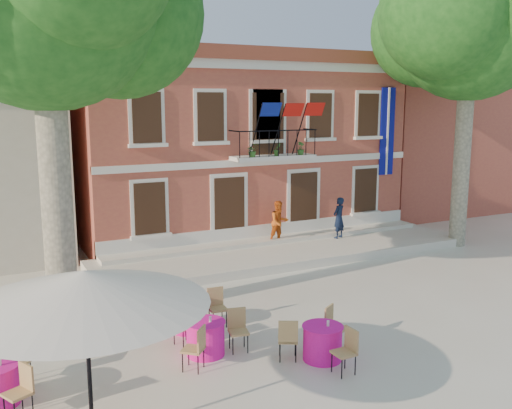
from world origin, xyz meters
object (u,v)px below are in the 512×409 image
Objects in this scene: pedestrian_navy at (339,218)px; cafe_table_0 at (188,314)px; cafe_table_3 at (205,336)px; pedestrian_orange at (279,222)px; patio_umbrella at (85,289)px; cafe_table_1 at (322,341)px; plane_tree_east at (471,24)px.

cafe_table_0 is at bearing 10.24° from pedestrian_navy.
pedestrian_navy is at bearing 33.30° from cafe_table_0.
cafe_table_0 is 1.46m from cafe_table_3.
pedestrian_orange is at bearing -30.14° from pedestrian_navy.
patio_umbrella is 2.11× the size of cafe_table_1.
pedestrian_orange is at bearing 66.91° from cafe_table_1.
patio_umbrella is at bearing -170.18° from cafe_table_1.
patio_umbrella is at bearing 15.97° from pedestrian_navy.
pedestrian_navy is at bearing -8.62° from pedestrian_orange.
patio_umbrella is 5.59m from cafe_table_1.
pedestrian_navy is at bearing 154.14° from plane_tree_east.
pedestrian_orange is (-6.65, 2.33, -7.24)m from plane_tree_east.
plane_tree_east reaches higher than cafe_table_1.
cafe_table_0 is at bearing 84.77° from cafe_table_3.
cafe_table_1 is (-3.60, -8.45, -0.67)m from pedestrian_orange.
patio_umbrella is 2.47× the size of pedestrian_navy.
pedestrian_orange is 0.82× the size of cafe_table_0.
plane_tree_east is 7.04× the size of pedestrian_orange.
pedestrian_orange is at bearing 47.13° from patio_umbrella.
pedestrian_orange reaches higher than cafe_table_3.
plane_tree_east is 10.10m from pedestrian_orange.
cafe_table_1 is (5.06, 0.88, -2.21)m from patio_umbrella.
patio_umbrella is 2.15× the size of cafe_table_3.
pedestrian_navy is 10.18m from cafe_table_1.
patio_umbrella reaches higher than cafe_table_3.
pedestrian_orange reaches higher than cafe_table_0.
cafe_table_0 is at bearing 50.77° from patio_umbrella.
pedestrian_navy is (11.13, 9.02, -1.54)m from patio_umbrella.
pedestrian_navy is 2.49m from pedestrian_orange.
cafe_table_1 is (-10.25, -6.12, -7.91)m from plane_tree_east.
patio_umbrella is (-15.31, -7.00, -5.70)m from plane_tree_east.
plane_tree_east is at bearing 20.97° from cafe_table_3.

